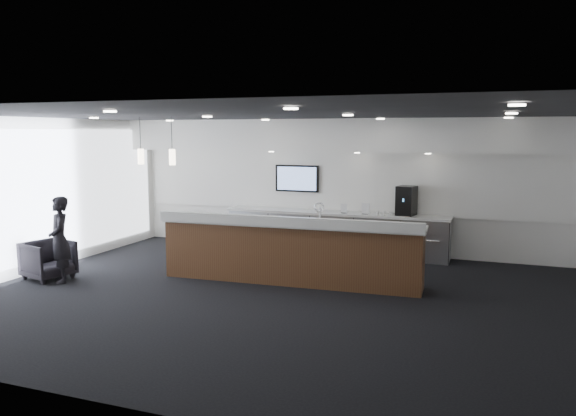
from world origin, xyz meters
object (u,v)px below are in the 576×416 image
at_px(service_counter, 290,251).
at_px(coffee_machine, 406,201).
at_px(lounge_guest, 60,240).
at_px(armchair, 48,260).

height_order(service_counter, coffee_machine, coffee_machine).
distance_m(coffee_machine, lounge_guest, 6.96).
xyz_separation_m(service_counter, lounge_guest, (-3.93, -1.44, 0.21)).
bearing_deg(coffee_machine, lounge_guest, -132.34).
bearing_deg(service_counter, coffee_machine, 55.16).
distance_m(service_counter, coffee_machine, 3.22).
bearing_deg(armchair, coffee_machine, -41.65).
relative_size(armchair, lounge_guest, 0.50).
distance_m(coffee_machine, armchair, 7.25).
relative_size(coffee_machine, lounge_guest, 0.40).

